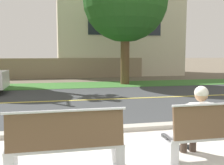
# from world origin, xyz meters

# --- Properties ---
(ground_plane) EXTENTS (140.00, 140.00, 0.00)m
(ground_plane) POSITION_xyz_m (0.00, 8.00, 0.00)
(ground_plane) COLOR #665B4C
(curb_edge) EXTENTS (44.00, 0.30, 0.11)m
(curb_edge) POSITION_xyz_m (0.00, 2.35, 0.06)
(curb_edge) COLOR #ADA89E
(curb_edge) RESTS_ON ground_plane
(street_asphalt) EXTENTS (52.00, 8.00, 0.01)m
(street_asphalt) POSITION_xyz_m (0.00, 6.50, 0.00)
(street_asphalt) COLOR #383A3D
(street_asphalt) RESTS_ON ground_plane
(road_centre_line) EXTENTS (48.00, 0.14, 0.01)m
(road_centre_line) POSITION_xyz_m (0.00, 6.50, 0.01)
(road_centre_line) COLOR #E0CC4C
(road_centre_line) RESTS_ON ground_plane
(far_verge_grass) EXTENTS (48.00, 2.80, 0.02)m
(far_verge_grass) POSITION_xyz_m (0.00, 11.21, 0.01)
(far_verge_grass) COLOR #38702D
(far_verge_grass) RESTS_ON ground_plane
(bench_left) EXTENTS (1.70, 0.48, 1.01)m
(bench_left) POSITION_xyz_m (-1.21, 0.36, 0.45)
(bench_left) COLOR silver
(bench_left) RESTS_ON ground_plane
(bench_right) EXTENTS (1.70, 0.48, 1.01)m
(bench_right) POSITION_xyz_m (1.21, 0.36, 0.45)
(bench_right) COLOR silver
(bench_right) RESTS_ON ground_plane
(seated_person_white) EXTENTS (0.52, 0.68, 1.25)m
(seated_person_white) POSITION_xyz_m (0.97, 0.53, 0.68)
(seated_person_white) COLOR #47382D
(seated_person_white) RESTS_ON ground_plane
(garden_wall) EXTENTS (13.00, 0.36, 1.40)m
(garden_wall) POSITION_xyz_m (-1.57, 15.58, 0.70)
(garden_wall) COLOR gray
(garden_wall) RESTS_ON ground_plane
(house_across_street) EXTENTS (10.34, 6.91, 7.30)m
(house_across_street) POSITION_xyz_m (3.70, 18.78, 3.70)
(house_across_street) COLOR beige
(house_across_street) RESTS_ON ground_plane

